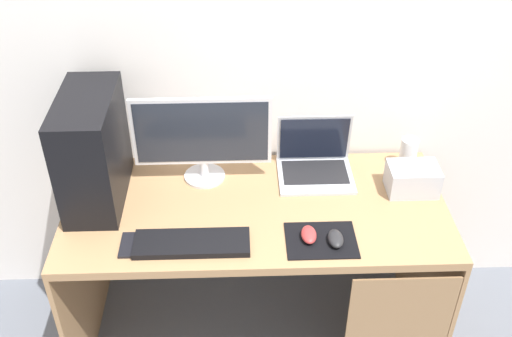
{
  "coord_description": "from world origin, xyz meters",
  "views": [
    {
      "loc": [
        -0.06,
        -1.83,
        2.26
      ],
      "look_at": [
        0.0,
        0.0,
        0.94
      ],
      "focal_mm": 42.05,
      "sensor_mm": 36.0,
      "label": 1
    }
  ],
  "objects_px": {
    "laptop": "(315,163)",
    "monitor": "(202,137)",
    "mouse_right": "(336,239)",
    "speaker": "(408,154)",
    "mouse_left": "(309,235)",
    "cell_phone": "(130,245)",
    "keyboard": "(192,243)",
    "projector": "(412,179)",
    "pc_tower": "(92,150)"
  },
  "relations": [
    {
      "from": "speaker",
      "to": "keyboard",
      "type": "height_order",
      "value": "speaker"
    },
    {
      "from": "mouse_left",
      "to": "mouse_right",
      "type": "height_order",
      "value": "same"
    },
    {
      "from": "projector",
      "to": "cell_phone",
      "type": "bearing_deg",
      "value": -165.11
    },
    {
      "from": "laptop",
      "to": "projector",
      "type": "distance_m",
      "value": 0.4
    },
    {
      "from": "speaker",
      "to": "mouse_right",
      "type": "distance_m",
      "value": 0.6
    },
    {
      "from": "mouse_left",
      "to": "mouse_right",
      "type": "distance_m",
      "value": 0.1
    },
    {
      "from": "laptop",
      "to": "speaker",
      "type": "height_order",
      "value": "laptop"
    },
    {
      "from": "cell_phone",
      "to": "laptop",
      "type": "bearing_deg",
      "value": 30.86
    },
    {
      "from": "keyboard",
      "to": "mouse_right",
      "type": "relative_size",
      "value": 4.38
    },
    {
      "from": "pc_tower",
      "to": "monitor",
      "type": "height_order",
      "value": "pc_tower"
    },
    {
      "from": "monitor",
      "to": "keyboard",
      "type": "distance_m",
      "value": 0.45
    },
    {
      "from": "pc_tower",
      "to": "keyboard",
      "type": "relative_size",
      "value": 1.05
    },
    {
      "from": "speaker",
      "to": "cell_phone",
      "type": "relative_size",
      "value": 1.09
    },
    {
      "from": "mouse_left",
      "to": "laptop",
      "type": "bearing_deg",
      "value": 80.59
    },
    {
      "from": "keyboard",
      "to": "monitor",
      "type": "bearing_deg",
      "value": 85.6
    },
    {
      "from": "mouse_left",
      "to": "mouse_right",
      "type": "xyz_separation_m",
      "value": [
        0.1,
        -0.03,
        0.0
      ]
    },
    {
      "from": "projector",
      "to": "mouse_right",
      "type": "bearing_deg",
      "value": -139.23
    },
    {
      "from": "speaker",
      "to": "mouse_right",
      "type": "height_order",
      "value": "speaker"
    },
    {
      "from": "speaker",
      "to": "projector",
      "type": "height_order",
      "value": "speaker"
    },
    {
      "from": "pc_tower",
      "to": "mouse_right",
      "type": "height_order",
      "value": "pc_tower"
    },
    {
      "from": "monitor",
      "to": "pc_tower",
      "type": "bearing_deg",
      "value": -166.57
    },
    {
      "from": "monitor",
      "to": "cell_phone",
      "type": "height_order",
      "value": "monitor"
    },
    {
      "from": "projector",
      "to": "cell_phone",
      "type": "xyz_separation_m",
      "value": [
        -1.1,
        -0.29,
        -0.05
      ]
    },
    {
      "from": "pc_tower",
      "to": "speaker",
      "type": "relative_size",
      "value": 3.13
    },
    {
      "from": "laptop",
      "to": "monitor",
      "type": "bearing_deg",
      "value": -176.61
    },
    {
      "from": "mouse_left",
      "to": "cell_phone",
      "type": "distance_m",
      "value": 0.65
    },
    {
      "from": "pc_tower",
      "to": "monitor",
      "type": "bearing_deg",
      "value": 13.43
    },
    {
      "from": "laptop",
      "to": "mouse_left",
      "type": "distance_m",
      "value": 0.42
    },
    {
      "from": "projector",
      "to": "keyboard",
      "type": "xyz_separation_m",
      "value": [
        -0.87,
        -0.3,
        -0.05
      ]
    },
    {
      "from": "laptop",
      "to": "keyboard",
      "type": "height_order",
      "value": "laptop"
    },
    {
      "from": "keyboard",
      "to": "cell_phone",
      "type": "bearing_deg",
      "value": 178.47
    },
    {
      "from": "keyboard",
      "to": "cell_phone",
      "type": "relative_size",
      "value": 3.23
    },
    {
      "from": "monitor",
      "to": "mouse_right",
      "type": "relative_size",
      "value": 5.79
    },
    {
      "from": "monitor",
      "to": "keyboard",
      "type": "xyz_separation_m",
      "value": [
        -0.03,
        -0.41,
        -0.19
      ]
    },
    {
      "from": "laptop",
      "to": "mouse_left",
      "type": "height_order",
      "value": "laptop"
    },
    {
      "from": "monitor",
      "to": "projector",
      "type": "xyz_separation_m",
      "value": [
        0.84,
        -0.11,
        -0.15
      ]
    },
    {
      "from": "mouse_right",
      "to": "laptop",
      "type": "bearing_deg",
      "value": 93.36
    },
    {
      "from": "mouse_left",
      "to": "monitor",
      "type": "bearing_deg",
      "value": 135.42
    },
    {
      "from": "pc_tower",
      "to": "mouse_right",
      "type": "xyz_separation_m",
      "value": [
        0.9,
        -0.32,
        -0.2
      ]
    },
    {
      "from": "laptop",
      "to": "keyboard",
      "type": "distance_m",
      "value": 0.66
    },
    {
      "from": "laptop",
      "to": "mouse_right",
      "type": "relative_size",
      "value": 3.24
    },
    {
      "from": "speaker",
      "to": "cell_phone",
      "type": "distance_m",
      "value": 1.21
    },
    {
      "from": "monitor",
      "to": "mouse_left",
      "type": "distance_m",
      "value": 0.58
    },
    {
      "from": "monitor",
      "to": "cell_phone",
      "type": "bearing_deg",
      "value": -122.49
    },
    {
      "from": "laptop",
      "to": "keyboard",
      "type": "relative_size",
      "value": 0.74
    },
    {
      "from": "pc_tower",
      "to": "projector",
      "type": "bearing_deg",
      "value": -0.57
    },
    {
      "from": "monitor",
      "to": "projector",
      "type": "relative_size",
      "value": 2.78
    },
    {
      "from": "pc_tower",
      "to": "cell_phone",
      "type": "height_order",
      "value": "pc_tower"
    },
    {
      "from": "laptop",
      "to": "speaker",
      "type": "relative_size",
      "value": 2.2
    },
    {
      "from": "pc_tower",
      "to": "keyboard",
      "type": "xyz_separation_m",
      "value": [
        0.38,
        -0.31,
        -0.21
      ]
    }
  ]
}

